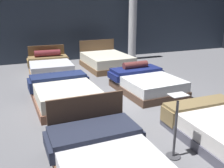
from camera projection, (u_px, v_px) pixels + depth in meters
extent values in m
cube|color=slate|center=(113.00, 102.00, 6.37)|extent=(18.00, 18.00, 0.02)
cube|color=#333D4C|center=(66.00, 20.00, 10.67)|extent=(18.00, 0.06, 3.50)
cube|color=brown|center=(107.00, 168.00, 3.69)|extent=(1.52, 2.00, 0.13)
cube|color=silver|center=(107.00, 157.00, 3.63)|extent=(1.45, 1.94, 0.22)
cube|color=brown|center=(87.00, 118.00, 4.44)|extent=(1.40, 0.06, 0.87)
cube|color=#272C3E|center=(94.00, 130.00, 4.12)|extent=(1.48, 0.73, 0.08)
cube|color=#272C3E|center=(48.00, 147.00, 3.88)|extent=(0.09, 0.71, 0.21)
cube|color=#272C3E|center=(134.00, 129.00, 4.44)|extent=(0.09, 0.71, 0.21)
cube|color=olive|center=(200.00, 103.00, 5.07)|extent=(1.52, 0.45, 0.05)
cube|color=olive|center=(167.00, 117.00, 4.86)|extent=(0.06, 0.44, 0.31)
cube|color=brown|center=(65.00, 100.00, 6.20)|extent=(1.52, 2.02, 0.20)
cube|color=beige|center=(64.00, 91.00, 6.13)|extent=(1.46, 1.96, 0.31)
cube|color=navy|center=(58.00, 76.00, 6.65)|extent=(1.46, 0.62, 0.08)
cube|color=navy|center=(30.00, 86.00, 6.42)|extent=(0.10, 0.58, 0.27)
cube|color=navy|center=(85.00, 79.00, 6.99)|extent=(0.10, 0.58, 0.27)
cube|color=brown|center=(147.00, 89.00, 7.06)|extent=(1.59, 2.09, 0.20)
cube|color=silver|center=(147.00, 81.00, 6.99)|extent=(1.52, 2.03, 0.27)
cube|color=navy|center=(136.00, 70.00, 7.49)|extent=(1.50, 0.75, 0.09)
cube|color=navy|center=(113.00, 77.00, 7.23)|extent=(0.12, 0.68, 0.19)
cube|color=navy|center=(157.00, 71.00, 7.83)|extent=(0.12, 0.68, 0.19)
cylinder|color=brown|center=(135.00, 65.00, 7.49)|extent=(0.80, 0.25, 0.21)
cube|color=brown|center=(51.00, 72.00, 8.87)|extent=(1.50, 1.94, 0.17)
cube|color=silver|center=(50.00, 66.00, 8.80)|extent=(1.43, 1.88, 0.29)
cube|color=brown|center=(47.00, 57.00, 9.61)|extent=(1.36, 0.08, 0.90)
cube|color=olive|center=(48.00, 57.00, 9.32)|extent=(1.44, 0.61, 0.06)
cube|color=olive|center=(28.00, 63.00, 9.13)|extent=(0.08, 0.57, 0.25)
cube|color=olive|center=(67.00, 60.00, 9.60)|extent=(0.08, 0.57, 0.25)
cylinder|color=maroon|center=(47.00, 53.00, 9.28)|extent=(0.96, 0.25, 0.23)
cube|color=brown|center=(107.00, 66.00, 9.71)|extent=(1.70, 2.13, 0.20)
cube|color=silver|center=(107.00, 59.00, 9.63)|extent=(1.63, 2.07, 0.33)
cube|color=brown|center=(97.00, 51.00, 10.49)|extent=(1.53, 0.10, 0.98)
cylinder|color=#3F3F44|center=(173.00, 156.00, 4.06)|extent=(0.24, 0.24, 0.02)
cylinder|color=#3F3F44|center=(175.00, 130.00, 3.91)|extent=(0.04, 0.04, 0.98)
cube|color=white|center=(178.00, 95.00, 3.73)|extent=(0.28, 0.20, 0.01)
cylinder|color=silver|center=(133.00, 20.00, 10.91)|extent=(0.35, 0.35, 3.50)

